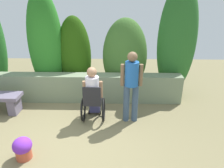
{
  "coord_description": "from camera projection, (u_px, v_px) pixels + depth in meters",
  "views": [
    {
      "loc": [
        0.99,
        -3.39,
        2.76
      ],
      "look_at": [
        0.89,
        1.1,
        0.85
      ],
      "focal_mm": 33.64,
      "sensor_mm": 36.0,
      "label": 1
    }
  ],
  "objects": [
    {
      "name": "person_in_wheelchair",
      "position": [
        93.0,
        96.0,
        4.83
      ],
      "size": [
        0.53,
        0.66,
        1.33
      ],
      "rotation": [
        0.0,
        0.0,
        0.08
      ],
      "color": "black",
      "rests_on": "ground"
    },
    {
      "name": "flower_pot_purple_near",
      "position": [
        23.0,
        148.0,
        3.77
      ],
      "size": [
        0.34,
        0.34,
        0.43
      ],
      "color": "#B94D34",
      "rests_on": "ground"
    },
    {
      "name": "stone_retaining_wall",
      "position": [
        81.0,
        88.0,
        5.83
      ],
      "size": [
        5.51,
        0.39,
        0.77
      ],
      "primitive_type": "cube",
      "color": "gray",
      "rests_on": "ground"
    },
    {
      "name": "hedge_backdrop",
      "position": [
        88.0,
        48.0,
        6.02
      ],
      "size": [
        6.48,
        0.92,
        3.15
      ],
      "color": "#246224",
      "rests_on": "ground"
    },
    {
      "name": "person_standing_companion",
      "position": [
        131.0,
        83.0,
        4.65
      ],
      "size": [
        0.49,
        0.3,
        1.67
      ],
      "rotation": [
        0.0,
        0.0,
        -0.06
      ],
      "color": "#394D64",
      "rests_on": "ground"
    },
    {
      "name": "ground_plane",
      "position": [
        67.0,
        144.0,
        4.22
      ],
      "size": [
        12.23,
        12.23,
        0.0
      ],
      "primitive_type": "plane",
      "color": "olive"
    }
  ]
}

